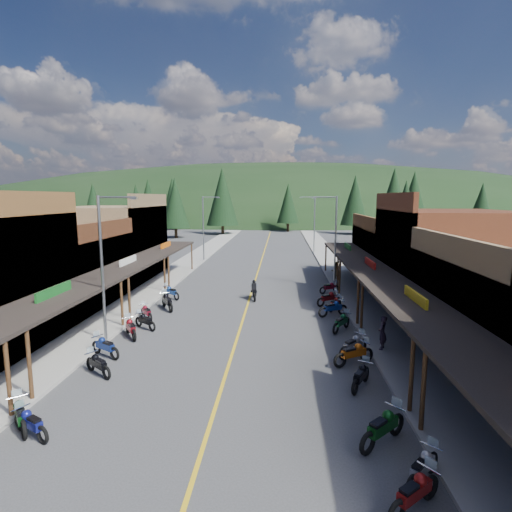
% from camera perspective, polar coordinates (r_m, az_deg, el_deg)
% --- Properties ---
extents(ground, '(220.00, 220.00, 0.00)m').
position_cam_1_polar(ground, '(27.65, -1.60, -8.20)').
color(ground, '#38383A').
rests_on(ground, ground).
extents(centerline, '(0.15, 90.00, 0.01)m').
position_cam_1_polar(centerline, '(47.11, 0.59, -1.23)').
color(centerline, gold).
rests_on(centerline, ground).
extents(sidewalk_west, '(3.40, 94.00, 0.15)m').
position_cam_1_polar(sidewalk_west, '(48.34, -9.76, -1.02)').
color(sidewalk_west, gray).
rests_on(sidewalk_west, ground).
extents(sidewalk_east, '(3.40, 94.00, 0.15)m').
position_cam_1_polar(sidewalk_east, '(47.46, 11.14, -1.24)').
color(sidewalk_east, gray).
rests_on(sidewalk_east, ground).
extents(shop_west_2, '(10.90, 9.00, 6.20)m').
position_cam_1_polar(shop_west_2, '(32.85, -25.98, -1.86)').
color(shop_west_2, '#3F2111').
rests_on(shop_west_2, ground).
extents(shop_west_3, '(10.90, 10.20, 8.20)m').
position_cam_1_polar(shop_west_3, '(41.26, -19.57, 1.83)').
color(shop_west_3, brown).
rests_on(shop_west_3, ground).
extents(shop_east_2, '(10.90, 9.00, 8.20)m').
position_cam_1_polar(shop_east_2, '(30.61, 25.33, -0.64)').
color(shop_east_2, '#562B19').
rests_on(shop_east_2, ground).
extents(shop_east_3, '(10.90, 10.20, 6.20)m').
position_cam_1_polar(shop_east_3, '(39.72, 20.13, 0.13)').
color(shop_east_3, '#4C2D16').
rests_on(shop_east_3, ground).
extents(streetlight_0, '(2.16, 0.18, 8.00)m').
position_cam_1_polar(streetlight_0, '(22.70, -20.85, -0.87)').
color(streetlight_0, gray).
rests_on(streetlight_0, ground).
extents(streetlight_1, '(2.16, 0.18, 8.00)m').
position_cam_1_polar(streetlight_1, '(49.40, -7.38, 4.35)').
color(streetlight_1, gray).
rests_on(streetlight_1, ground).
extents(streetlight_2, '(2.16, 0.18, 8.00)m').
position_cam_1_polar(streetlight_2, '(34.85, 11.05, 2.59)').
color(streetlight_2, gray).
rests_on(streetlight_2, ground).
extents(streetlight_3, '(2.16, 0.18, 8.00)m').
position_cam_1_polar(streetlight_3, '(56.67, 8.20, 4.85)').
color(streetlight_3, gray).
rests_on(streetlight_3, ground).
extents(ridge_hill, '(310.00, 140.00, 60.00)m').
position_cam_1_polar(ridge_hill, '(161.60, 2.74, 5.61)').
color(ridge_hill, black).
rests_on(ridge_hill, ground).
extents(pine_0, '(5.04, 5.04, 11.00)m').
position_cam_1_polar(pine_0, '(98.05, -22.22, 6.98)').
color(pine_0, black).
rests_on(pine_0, ground).
extents(pine_1, '(5.88, 5.88, 12.50)m').
position_cam_1_polar(pine_1, '(99.94, -11.85, 7.87)').
color(pine_1, black).
rests_on(pine_1, ground).
extents(pine_2, '(6.72, 6.72, 14.00)m').
position_cam_1_polar(pine_2, '(85.29, -4.84, 8.45)').
color(pine_2, black).
rests_on(pine_2, ground).
extents(pine_3, '(5.04, 5.04, 11.00)m').
position_cam_1_polar(pine_3, '(92.41, 4.61, 7.52)').
color(pine_3, black).
rests_on(pine_3, ground).
extents(pine_4, '(5.88, 5.88, 12.50)m').
position_cam_1_polar(pine_4, '(87.78, 13.94, 7.74)').
color(pine_4, black).
rests_on(pine_4, ground).
extents(pine_5, '(6.72, 6.72, 14.00)m').
position_cam_1_polar(pine_5, '(103.33, 21.60, 7.89)').
color(pine_5, black).
rests_on(pine_5, ground).
extents(pine_6, '(5.04, 5.04, 11.00)m').
position_cam_1_polar(pine_6, '(100.35, 29.54, 6.53)').
color(pine_6, black).
rests_on(pine_6, ground).
extents(pine_7, '(5.88, 5.88, 12.50)m').
position_cam_1_polar(pine_7, '(108.02, -15.13, 7.78)').
color(pine_7, black).
rests_on(pine_7, ground).
extents(pine_8, '(4.48, 4.48, 10.00)m').
position_cam_1_polar(pine_8, '(70.76, -16.71, 6.51)').
color(pine_8, black).
rests_on(pine_8, ground).
extents(pine_9, '(4.93, 4.93, 10.80)m').
position_cam_1_polar(pine_9, '(74.59, 20.55, 6.72)').
color(pine_9, black).
rests_on(pine_9, ground).
extents(pine_10, '(5.38, 5.38, 11.60)m').
position_cam_1_polar(pine_10, '(79.07, -11.47, 7.45)').
color(pine_10, black).
rests_on(pine_10, ground).
extents(pine_11, '(5.82, 5.82, 12.40)m').
position_cam_1_polar(pine_11, '(66.74, 19.02, 7.35)').
color(pine_11, black).
rests_on(pine_11, ground).
extents(bike_west_1, '(1.98, 1.48, 1.09)m').
position_cam_1_polar(bike_west_1, '(16.11, -29.51, -19.94)').
color(bike_west_1, navy).
rests_on(bike_west_1, ground).
extents(bike_west_2, '(1.83, 1.97, 1.15)m').
position_cam_1_polar(bike_west_2, '(16.73, -30.62, -18.82)').
color(bike_west_2, '#0B3913').
rests_on(bike_west_2, ground).
extents(bike_west_3, '(1.97, 1.71, 1.12)m').
position_cam_1_polar(bike_west_3, '(19.73, -21.64, -14.06)').
color(bike_west_3, black).
rests_on(bike_west_3, ground).
extents(bike_west_4, '(2.13, 1.66, 1.18)m').
position_cam_1_polar(bike_west_4, '(21.68, -20.76, -11.88)').
color(bike_west_4, navy).
rests_on(bike_west_4, ground).
extents(bike_west_5, '(1.77, 2.17, 1.22)m').
position_cam_1_polar(bike_west_5, '(24.03, -17.46, -9.67)').
color(bike_west_5, maroon).
rests_on(bike_west_5, ground).
extents(bike_west_6, '(1.93, 1.66, 1.10)m').
position_cam_1_polar(bike_west_6, '(25.24, -15.56, -8.85)').
color(bike_west_6, black).
rests_on(bike_west_6, ground).
extents(bike_west_7, '(1.66, 1.88, 1.08)m').
position_cam_1_polar(bike_west_7, '(27.15, -15.39, -7.63)').
color(bike_west_7, maroon).
rests_on(bike_west_7, ground).
extents(bike_west_8, '(1.87, 2.36, 1.31)m').
position_cam_1_polar(bike_west_8, '(29.03, -12.57, -6.25)').
color(bike_west_8, black).
rests_on(bike_west_8, ground).
extents(bike_west_9, '(1.99, 1.83, 1.16)m').
position_cam_1_polar(bike_west_9, '(32.04, -12.05, -4.99)').
color(bike_west_9, navy).
rests_on(bike_west_9, ground).
extents(bike_east_0, '(2.00, 1.81, 1.16)m').
position_cam_1_polar(bike_east_0, '(12.33, 21.73, -28.73)').
color(bike_east_0, maroon).
rests_on(bike_east_0, ground).
extents(bike_east_1, '(1.74, 1.84, 1.09)m').
position_cam_1_polar(bike_east_1, '(13.28, 22.71, -25.99)').
color(bike_east_1, '#A0A0A5').
rests_on(bike_east_1, ground).
extents(bike_east_2, '(2.19, 2.13, 1.31)m').
position_cam_1_polar(bike_east_2, '(14.47, 17.69, -22.10)').
color(bike_east_2, '#0C3F12').
rests_on(bike_east_2, ground).
extents(bike_east_3, '(1.54, 2.06, 1.14)m').
position_cam_1_polar(bike_east_3, '(17.87, 14.74, -16.12)').
color(bike_east_3, black).
rests_on(bike_east_3, ground).
extents(bike_east_4, '(2.29, 1.69, 1.26)m').
position_cam_1_polar(bike_east_4, '(19.96, 13.79, -13.23)').
color(bike_east_4, '#C9560E').
rests_on(bike_east_4, ground).
extents(bike_east_5, '(2.05, 2.05, 1.24)m').
position_cam_1_polar(bike_east_5, '(20.99, 13.74, -12.15)').
color(bike_east_5, gray).
rests_on(bike_east_5, ground).
extents(bike_east_6, '(1.73, 2.13, 1.19)m').
position_cam_1_polar(bike_east_6, '(24.54, 12.10, -9.11)').
color(bike_east_6, '#0D4522').
rests_on(bike_east_6, ground).
extents(bike_east_7, '(2.28, 1.62, 1.25)m').
position_cam_1_polar(bike_east_7, '(27.31, 10.95, -7.21)').
color(bike_east_7, navy).
rests_on(bike_east_7, ground).
extents(bike_east_8, '(1.50, 1.91, 1.06)m').
position_cam_1_polar(bike_east_8, '(28.80, 11.24, -6.59)').
color(bike_east_8, maroon).
rests_on(bike_east_8, ground).
extents(bike_east_9, '(2.13, 1.82, 1.21)m').
position_cam_1_polar(bike_east_9, '(29.92, 10.32, -5.85)').
color(bike_east_9, maroon).
rests_on(bike_east_9, ground).
extents(bike_east_10, '(1.93, 1.42, 1.06)m').
position_cam_1_polar(bike_east_10, '(33.69, 10.46, -4.37)').
color(bike_east_10, maroon).
rests_on(bike_east_10, ground).
extents(rider_on_bike, '(0.98, 2.20, 1.62)m').
position_cam_1_polar(rider_on_bike, '(31.11, -0.27, -5.07)').
color(rider_on_bike, black).
rests_on(rider_on_bike, ground).
extents(pedestrian_east_a, '(0.63, 0.75, 1.74)m').
position_cam_1_polar(pedestrian_east_a, '(21.80, 17.62, -10.40)').
color(pedestrian_east_a, '#291D2C').
rests_on(pedestrian_east_a, sidewalk_east).
extents(pedestrian_east_b, '(0.99, 0.76, 1.81)m').
position_cam_1_polar(pedestrian_east_b, '(38.00, 11.30, -2.13)').
color(pedestrian_east_b, '#4E4631').
rests_on(pedestrian_east_b, sidewalk_east).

